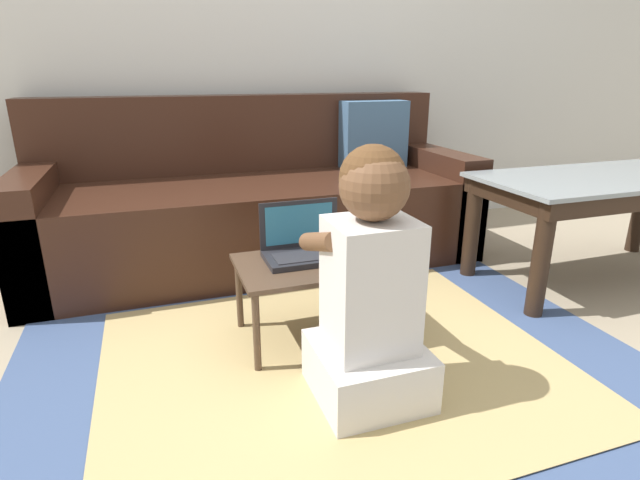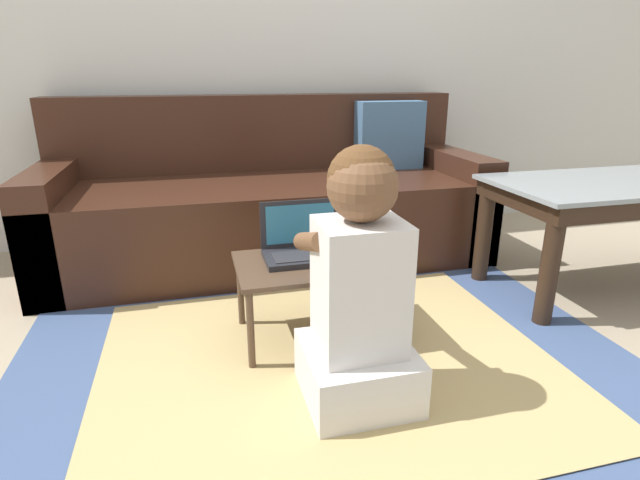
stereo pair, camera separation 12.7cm
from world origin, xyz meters
name	(u,v)px [view 2 (the right image)]	position (x,y,z in m)	size (l,w,h in m)	color
ground_plane	(351,367)	(0.00, 0.00, 0.00)	(16.00, 16.00, 0.00)	gray
wall_back	(266,7)	(0.00, 1.55, 1.25)	(9.00, 0.06, 2.50)	silver
area_rug	(329,363)	(-0.06, 0.03, 0.00)	(2.06, 1.70, 0.01)	#3D517A
couch	(271,203)	(-0.07, 1.12, 0.28)	(2.14, 0.80, 0.81)	#381E14
coffee_table	(626,197)	(1.34, 0.33, 0.42)	(1.16, 0.55, 0.49)	gray
laptop_desk	(315,270)	(-0.06, 0.23, 0.26)	(0.55, 0.36, 0.30)	#4C3828
laptop	(304,248)	(-0.09, 0.28, 0.33)	(0.29, 0.18, 0.19)	#232328
computer_mouse	(361,253)	(0.10, 0.22, 0.31)	(0.06, 0.09, 0.03)	#234CB2
person_seated	(359,292)	(-0.03, -0.15, 0.34)	(0.31, 0.41, 0.75)	silver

